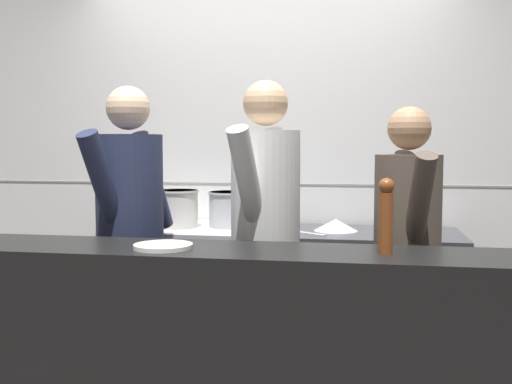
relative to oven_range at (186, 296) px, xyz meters
name	(u,v)px	position (x,y,z in m)	size (l,w,h in m)	color
wall_back_tiled	(268,162)	(0.46, 0.40, 0.85)	(8.00, 0.06, 2.60)	white
oven_range	(186,296)	(0.00, 0.00, 0.00)	(0.89, 0.71, 0.90)	maroon
prep_counter	(358,305)	(1.09, 0.00, -0.01)	(1.20, 0.65, 0.89)	#38383D
pass_counter	(248,364)	(0.63, -1.19, 0.03)	(2.67, 0.45, 0.98)	black
stock_pot	(142,211)	(-0.27, -0.04, 0.54)	(0.28, 0.28, 0.18)	#B7BABF
sauce_pot	(178,208)	(-0.03, -0.05, 0.57)	(0.27, 0.27, 0.23)	beige
braising_pot	(230,208)	(0.28, 0.03, 0.57)	(0.28, 0.28, 0.22)	#B7BABF
mixing_bowl_steel	(336,225)	(0.94, 0.02, 0.48)	(0.27, 0.27, 0.07)	#B7BABF
chefs_knife	(296,231)	(0.71, -0.08, 0.45)	(0.32, 0.24, 0.02)	#B7BABF
plated_dish_main	(163,246)	(0.27, -1.22, 0.53)	(0.25, 0.25, 0.02)	white
pepper_mill	(386,214)	(1.20, -1.18, 0.68)	(0.06, 0.06, 0.31)	brown
chef_head_cook	(130,232)	(-0.10, -0.68, 0.50)	(0.42, 0.75, 1.72)	black
chef_sous	(265,232)	(0.61, -0.61, 0.52)	(0.43, 0.76, 1.74)	black
chef_line	(407,251)	(1.32, -0.62, 0.44)	(0.38, 0.70, 1.60)	black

